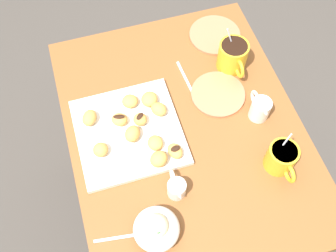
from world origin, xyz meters
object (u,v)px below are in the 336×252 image
object	(u,v)px
pastry_plate_square	(129,132)
beignet_8	(159,159)
beignet_9	(140,119)
cream_pitcher_white	(260,108)
chocolate_sauce_pitcher	(177,188)
coffee_mug_mustard_left	(233,56)
beignet_7	(101,150)
beignet_10	(150,99)
beignet_0	(155,143)
beignet_1	(175,151)
coffee_mug_mustard_right	(282,158)
saucer_coral_right	(215,35)
beignet_3	(120,119)
ice_cream_bowl	(156,228)
saucer_coral_left	(218,94)
dining_table	(183,152)
beignet_6	(130,101)
beignet_5	(133,134)
beignet_4	(159,109)
beignet_2	(90,118)

from	to	relation	value
pastry_plate_square	beignet_8	xyz separation A→B (m)	(0.12, 0.06, 0.03)
beignet_9	cream_pitcher_white	bearing A→B (deg)	78.81
chocolate_sauce_pitcher	beignet_9	bearing A→B (deg)	-170.48
coffee_mug_mustard_left	beignet_7	size ratio (longest dim) A/B	3.41
beignet_10	beignet_0	bearing A→B (deg)	-9.04
beignet_8	beignet_10	world-z (taller)	beignet_8
beignet_9	beignet_10	world-z (taller)	same
beignet_7	beignet_1	bearing A→B (deg)	72.48
coffee_mug_mustard_right	saucer_coral_right	xyz separation A→B (m)	(-0.51, -0.01, -0.04)
coffee_mug_mustard_left	cream_pitcher_white	distance (m)	0.20
cream_pitcher_white	beignet_3	world-z (taller)	cream_pitcher_white
ice_cream_bowl	beignet_10	world-z (taller)	ice_cream_bowl
saucer_coral_left	saucer_coral_right	size ratio (longest dim) A/B	0.97
beignet_0	beignet_8	world-z (taller)	beignet_8
dining_table	beignet_3	bearing A→B (deg)	-111.11
pastry_plate_square	beignet_1	distance (m)	0.16
pastry_plate_square	beignet_6	world-z (taller)	beignet_6
cream_pitcher_white	beignet_5	bearing A→B (deg)	-94.12
beignet_5	pastry_plate_square	bearing A→B (deg)	-162.02
ice_cream_bowl	beignet_8	xyz separation A→B (m)	(-0.19, 0.06, -0.00)
coffee_mug_mustard_left	beignet_9	world-z (taller)	coffee_mug_mustard_left
coffee_mug_mustard_right	beignet_4	size ratio (longest dim) A/B	2.64
coffee_mug_mustard_right	beignet_9	world-z (taller)	coffee_mug_mustard_right
beignet_5	beignet_7	bearing A→B (deg)	-77.28
beignet_5	beignet_1	bearing A→B (deg)	49.96
dining_table	beignet_9	bearing A→B (deg)	-112.83
dining_table	chocolate_sauce_pitcher	xyz separation A→B (m)	(0.18, -0.09, 0.19)
beignet_0	beignet_5	world-z (taller)	beignet_5
dining_table	pastry_plate_square	distance (m)	0.24
pastry_plate_square	beignet_4	world-z (taller)	beignet_4
dining_table	beignet_4	bearing A→B (deg)	-138.99
dining_table	beignet_2	xyz separation A→B (m)	(-0.10, -0.27, 0.20)
cream_pitcher_white	beignet_8	xyz separation A→B (m)	(0.07, -0.34, -0.00)
beignet_8	saucer_coral_left	bearing A→B (deg)	125.55
coffee_mug_mustard_right	ice_cream_bowl	size ratio (longest dim) A/B	1.11
beignet_9	beignet_8	bearing A→B (deg)	6.87
coffee_mug_mustard_right	chocolate_sauce_pitcher	bearing A→B (deg)	-91.11
pastry_plate_square	beignet_1	bearing A→B (deg)	45.02
coffee_mug_mustard_left	ice_cream_bowl	xyz separation A→B (m)	(0.46, -0.39, -0.01)
saucer_coral_left	beignet_5	size ratio (longest dim) A/B	3.23
coffee_mug_mustard_left	beignet_1	world-z (taller)	coffee_mug_mustard_left
cream_pitcher_white	beignet_10	world-z (taller)	cream_pitcher_white
coffee_mug_mustard_left	beignet_10	distance (m)	0.31
ice_cream_bowl	beignet_0	bearing A→B (deg)	164.70
beignet_2	beignet_10	size ratio (longest dim) A/B	1.03
saucer_coral_left	beignet_2	bearing A→B (deg)	-92.02
dining_table	cream_pitcher_white	world-z (taller)	cream_pitcher_white
beignet_3	beignet_10	world-z (taller)	beignet_10
dining_table	coffee_mug_mustard_right	size ratio (longest dim) A/B	6.71
cream_pitcher_white	saucer_coral_right	distance (m)	0.34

